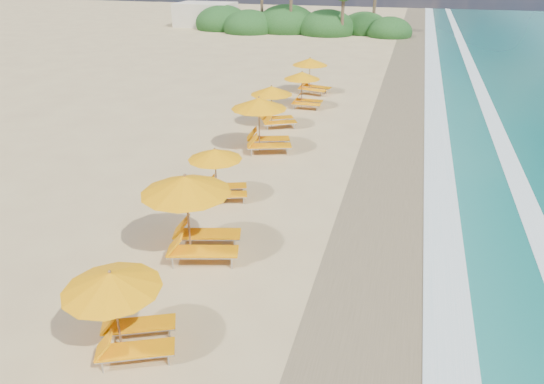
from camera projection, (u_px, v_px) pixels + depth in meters
ground at (272, 224)px, 16.83m from camera, size 160.00×160.00×0.00m
wet_sand at (394, 241)px, 15.86m from camera, size 4.00×160.00×0.01m
surf_foam at (485, 252)px, 15.19m from camera, size 4.00×160.00×0.01m
station_3 at (123, 306)px, 10.97m from camera, size 2.85×2.83×2.18m
station_4 at (195, 211)px, 14.52m from camera, size 3.28×3.18×2.64m
station_5 at (220, 170)px, 18.19m from camera, size 2.55×2.50×1.99m
station_6 at (264, 121)px, 22.61m from camera, size 3.25×3.18×2.55m
station_7 at (275, 104)px, 25.92m from camera, size 2.91×2.91×2.21m
station_8 at (305, 87)px, 29.25m from camera, size 2.32×2.14×2.15m
station_9 at (312, 73)px, 32.28m from camera, size 2.80×2.69×2.31m
treeline at (294, 23)px, 58.47m from camera, size 25.80×8.80×9.74m
beach_building at (206, 15)px, 63.38m from camera, size 7.00×5.00×2.80m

